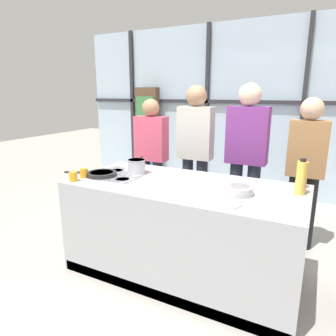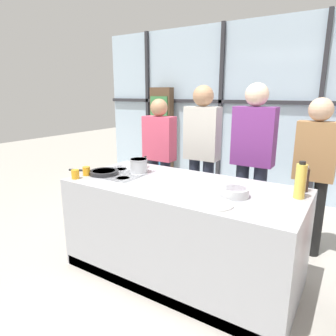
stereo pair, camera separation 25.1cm
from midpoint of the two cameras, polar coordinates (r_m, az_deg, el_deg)
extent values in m
plane|color=#ADA89E|center=(3.08, 0.37, -19.06)|extent=(18.00, 18.00, 0.00)
cube|color=silver|center=(5.14, 14.33, 10.54)|extent=(6.40, 0.04, 2.80)
cube|color=#2D2D33|center=(5.09, 14.29, 12.09)|extent=(6.40, 0.06, 0.06)
cube|color=#2D2D33|center=(6.05, -7.96, 11.31)|extent=(0.06, 0.06, 2.80)
cube|color=#2D2D33|center=(5.32, 5.99, 11.00)|extent=(0.06, 0.06, 2.80)
cube|color=#2D2D33|center=(4.98, 22.94, 9.77)|extent=(0.06, 0.06, 2.80)
cube|color=brown|center=(5.76, -5.10, 6.16)|extent=(0.43, 0.16, 1.78)
cube|color=teal|center=(5.77, -5.49, 1.13)|extent=(0.36, 0.03, 0.39)
cube|color=#994C93|center=(5.68, -5.62, 6.40)|extent=(0.36, 0.03, 0.39)
cube|color=#3D8447|center=(5.63, -5.74, 11.43)|extent=(0.36, 0.03, 0.39)
cube|color=#A8AAB2|center=(2.86, 0.38, -11.59)|extent=(2.10, 0.98, 0.89)
cube|color=black|center=(3.07, -11.52, -1.32)|extent=(0.52, 0.52, 0.01)
cube|color=black|center=(2.71, -4.54, -23.00)|extent=(2.06, 0.03, 0.10)
cylinder|color=#38383D|center=(3.06, -14.81, -1.54)|extent=(0.13, 0.13, 0.01)
cylinder|color=#38383D|center=(2.90, -11.12, -2.17)|extent=(0.13, 0.13, 0.01)
cylinder|color=#38383D|center=(3.24, -11.89, -0.49)|extent=(0.13, 0.13, 0.01)
cylinder|color=#38383D|center=(3.09, -8.28, -1.03)|extent=(0.13, 0.13, 0.01)
cylinder|color=#232838|center=(4.10, -3.68, -4.11)|extent=(0.14, 0.14, 0.81)
cylinder|color=#232838|center=(4.20, -5.96, -3.72)|extent=(0.14, 0.14, 0.81)
cube|color=#DB4C6B|center=(3.99, -5.04, 5.59)|extent=(0.43, 0.19, 0.58)
sphere|color=tan|center=(3.95, -5.17, 11.38)|extent=(0.23, 0.23, 0.23)
cylinder|color=#232838|center=(3.82, 4.48, -4.87)|extent=(0.14, 0.14, 0.89)
cylinder|color=#232838|center=(3.89, 1.87, -4.46)|extent=(0.14, 0.14, 0.89)
cube|color=beige|center=(3.68, 3.32, 6.65)|extent=(0.43, 0.19, 0.64)
sphere|color=tan|center=(3.65, 3.42, 13.57)|extent=(0.25, 0.25, 0.25)
cylinder|color=#232838|center=(3.64, 13.82, -6.17)|extent=(0.15, 0.15, 0.90)
cylinder|color=#232838|center=(3.68, 10.70, -5.74)|extent=(0.15, 0.15, 0.90)
cube|color=#7A3384|center=(3.47, 12.91, 6.06)|extent=(0.46, 0.21, 0.64)
sphere|color=beige|center=(3.44, 13.33, 13.46)|extent=(0.25, 0.25, 0.25)
cylinder|color=black|center=(3.58, 23.45, -7.96)|extent=(0.12, 0.12, 0.82)
cylinder|color=black|center=(3.59, 20.69, -7.63)|extent=(0.12, 0.12, 0.82)
cube|color=#A37547|center=(3.39, 23.17, 3.36)|extent=(0.38, 0.17, 0.59)
sphere|color=#D8AD8C|center=(3.35, 23.85, 10.27)|extent=(0.23, 0.23, 0.23)
cylinder|color=#232326|center=(3.05, -14.83, -1.13)|extent=(0.29, 0.29, 0.04)
cylinder|color=#B26B2D|center=(3.05, -14.85, -0.86)|extent=(0.23, 0.23, 0.01)
cylinder|color=#232326|center=(3.15, -19.34, -0.81)|extent=(0.23, 0.11, 0.02)
cylinder|color=silver|center=(3.07, -8.32, 0.31)|extent=(0.17, 0.17, 0.14)
cylinder|color=silver|center=(3.06, -8.37, 1.51)|extent=(0.18, 0.18, 0.01)
cylinder|color=black|center=(3.22, -7.54, 1.77)|extent=(0.07, 0.15, 0.02)
cylinder|color=white|center=(2.24, 7.18, -6.60)|extent=(0.28, 0.28, 0.01)
cylinder|color=silver|center=(2.45, 10.43, -4.23)|extent=(0.23, 0.23, 0.07)
cylinder|color=#4C4C51|center=(2.44, 10.46, -3.59)|extent=(0.19, 0.19, 0.01)
cylinder|color=#E0CC4C|center=(2.57, 21.53, -1.83)|extent=(0.08, 0.08, 0.27)
cylinder|color=black|center=(2.53, 21.83, 1.38)|extent=(0.05, 0.05, 0.02)
cylinder|color=#332319|center=(2.76, 22.10, -1.60)|extent=(0.06, 0.06, 0.19)
sphere|color=#B2B2B7|center=(2.74, 22.32, 0.69)|extent=(0.03, 0.03, 0.03)
cylinder|color=orange|center=(2.94, -19.95, -1.57)|extent=(0.07, 0.07, 0.09)
cylinder|color=orange|center=(3.04, -18.04, -0.94)|extent=(0.07, 0.07, 0.09)
camera|label=1|loc=(0.13, -92.52, -0.63)|focal=32.00mm
camera|label=2|loc=(0.13, 87.48, 0.63)|focal=32.00mm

